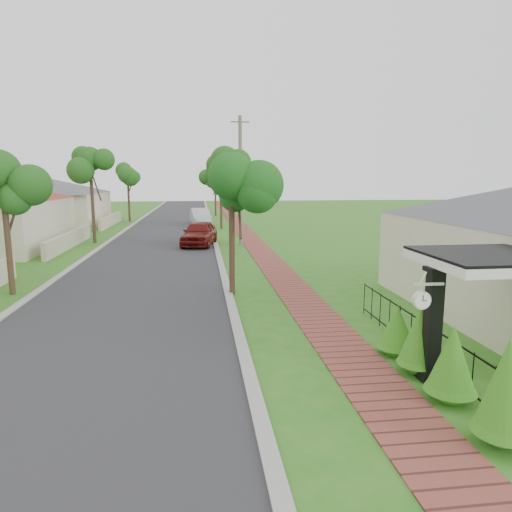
{
  "coord_description": "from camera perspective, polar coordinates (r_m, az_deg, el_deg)",
  "views": [
    {
      "loc": [
        -0.37,
        -9.86,
        4.35
      ],
      "look_at": [
        1.68,
        6.72,
        1.5
      ],
      "focal_mm": 32.0,
      "sensor_mm": 36.0,
      "label": 1
    }
  ],
  "objects": [
    {
      "name": "parked_car_white",
      "position": [
        43.7,
        -6.98,
        4.9
      ],
      "size": [
        2.12,
        4.76,
        1.52
      ],
      "primitive_type": "imported",
      "rotation": [
        0.0,
        0.0,
        0.11
      ],
      "color": "silver",
      "rests_on": "ground"
    },
    {
      "name": "station_clock",
      "position": [
        9.85,
        20.04,
        -5.03
      ],
      "size": [
        0.65,
        0.13,
        0.54
      ],
      "color": "white",
      "rests_on": "ground"
    },
    {
      "name": "parked_car_red",
      "position": [
        30.09,
        -7.1,
        2.82
      ],
      "size": [
        2.74,
        4.93,
        1.59
      ],
      "primitive_type": "imported",
      "rotation": [
        0.0,
        0.0,
        -0.19
      ],
      "color": "#61120E",
      "rests_on": "ground"
    },
    {
      "name": "street_trees",
      "position": [
        36.79,
        -11.11,
        9.8
      ],
      "size": [
        10.7,
        37.65,
        5.89
      ],
      "color": "#382619",
      "rests_on": "ground"
    },
    {
      "name": "porch_post",
      "position": [
        10.64,
        21.17,
        -8.68
      ],
      "size": [
        0.48,
        0.48,
        2.52
      ],
      "color": "black",
      "rests_on": "ground"
    },
    {
      "name": "far_house_grey",
      "position": [
        46.27,
        -25.6,
        6.26
      ],
      "size": [
        15.56,
        15.56,
        4.6
      ],
      "color": "beige",
      "rests_on": "ground"
    },
    {
      "name": "kerb_left",
      "position": [
        30.82,
        -18.73,
        1.05
      ],
      "size": [
        0.3,
        120.0,
        0.1
      ],
      "primitive_type": "cube",
      "color": "#9E9E99",
      "rests_on": "ground"
    },
    {
      "name": "sidewalk",
      "position": [
        30.39,
        -0.13,
        1.46
      ],
      "size": [
        1.5,
        120.0,
        0.03
      ],
      "primitive_type": "cube",
      "color": "brown",
      "rests_on": "ground"
    },
    {
      "name": "near_tree",
      "position": [
        16.91,
        -3.1,
        7.88
      ],
      "size": [
        1.88,
        1.88,
        4.82
      ],
      "color": "#382619",
      "rests_on": "ground"
    },
    {
      "name": "utility_pole",
      "position": [
        29.98,
        -1.96,
        9.4
      ],
      "size": [
        1.2,
        0.24,
        8.29
      ],
      "color": "#74665A",
      "rests_on": "ground"
    },
    {
      "name": "ground",
      "position": [
        10.78,
        -4.61,
        -14.15
      ],
      "size": [
        160.0,
        160.0,
        0.0
      ],
      "primitive_type": "plane",
      "color": "#2A721B",
      "rests_on": "ground"
    },
    {
      "name": "picket_fence",
      "position": [
        11.82,
        20.21,
        -9.79
      ],
      "size": [
        0.03,
        8.02,
        1.0
      ],
      "color": "black",
      "rests_on": "ground"
    },
    {
      "name": "road",
      "position": [
        30.29,
        -11.95,
        1.22
      ],
      "size": [
        7.0,
        120.0,
        0.02
      ],
      "primitive_type": "cube",
      "color": "#28282B",
      "rests_on": "ground"
    },
    {
      "name": "hedge_row",
      "position": [
        10.24,
        22.05,
        -11.52
      ],
      "size": [
        0.88,
        4.93,
        1.99
      ],
      "color": "#206E16",
      "rests_on": "ground"
    },
    {
      "name": "kerb_right",
      "position": [
        30.19,
        -5.04,
        1.36
      ],
      "size": [
        0.3,
        120.0,
        0.1
      ],
      "primitive_type": "cube",
      "color": "#9E9E99",
      "rests_on": "ground"
    }
  ]
}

